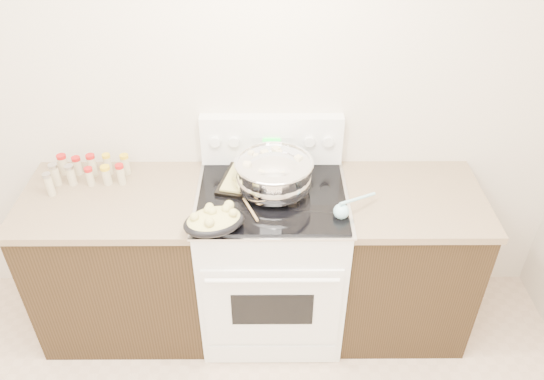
{
  "coord_description": "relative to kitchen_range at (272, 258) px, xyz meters",
  "views": [
    {
      "loc": [
        0.34,
        -0.74,
        2.55
      ],
      "look_at": [
        0.35,
        1.37,
        1.0
      ],
      "focal_mm": 35.0,
      "sensor_mm": 36.0,
      "label": 1
    }
  ],
  "objects": [
    {
      "name": "room_shell",
      "position": [
        -0.35,
        -1.42,
        1.21
      ],
      "size": [
        4.1,
        3.6,
        2.75
      ],
      "color": "beige",
      "rests_on": "ground"
    },
    {
      "name": "counter_left",
      "position": [
        -0.83,
        0.01,
        -0.03
      ],
      "size": [
        0.93,
        0.67,
        0.92
      ],
      "color": "black",
      "rests_on": "ground"
    },
    {
      "name": "counter_right",
      "position": [
        0.73,
        0.01,
        -0.03
      ],
      "size": [
        0.73,
        0.67,
        0.92
      ],
      "color": "black",
      "rests_on": "ground"
    },
    {
      "name": "kitchen_range",
      "position": [
        0.0,
        0.0,
        0.0
      ],
      "size": [
        0.78,
        0.73,
        1.22
      ],
      "color": "white",
      "rests_on": "ground"
    },
    {
      "name": "mixing_bowl",
      "position": [
        0.01,
        0.02,
        0.54
      ],
      "size": [
        0.43,
        0.43,
        0.23
      ],
      "color": "silver",
      "rests_on": "kitchen_range"
    },
    {
      "name": "roasting_pan",
      "position": [
        -0.27,
        -0.28,
        0.5
      ],
      "size": [
        0.34,
        0.29,
        0.11
      ],
      "color": "black",
      "rests_on": "kitchen_range"
    },
    {
      "name": "baking_sheet",
      "position": [
        -0.05,
        0.06,
        0.47
      ],
      "size": [
        0.48,
        0.39,
        0.06
      ],
      "color": "black",
      "rests_on": "kitchen_range"
    },
    {
      "name": "wooden_spoon",
      "position": [
        -0.15,
        -0.18,
        0.46
      ],
      "size": [
        0.12,
        0.25,
        0.04
      ],
      "color": "tan",
      "rests_on": "kitchen_range"
    },
    {
      "name": "blue_ladle",
      "position": [
        0.34,
        -0.18,
        0.49
      ],
      "size": [
        0.23,
        0.19,
        0.1
      ],
      "color": "#99D4E4",
      "rests_on": "kitchen_range"
    },
    {
      "name": "spice_jars",
      "position": [
        -0.98,
        0.15,
        0.49
      ],
      "size": [
        0.39,
        0.24,
        0.13
      ],
      "color": "#BFB28C",
      "rests_on": "counter_left"
    }
  ]
}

